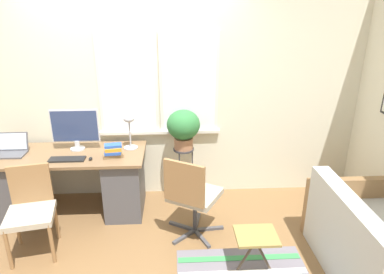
{
  "coord_description": "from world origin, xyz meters",
  "views": [
    {
      "loc": [
        0.47,
        -3.17,
        2.25
      ],
      "look_at": [
        0.66,
        0.18,
        0.97
      ],
      "focal_mm": 32.0,
      "sensor_mm": 36.0,
      "label": 1
    }
  ],
  "objects": [
    {
      "name": "laptop",
      "position": [
        -1.32,
        0.38,
        0.78
      ],
      "size": [
        0.32,
        0.26,
        0.21
      ],
      "color": "#4C4C51",
      "rests_on": "desk"
    },
    {
      "name": "keyboard",
      "position": [
        -0.67,
        0.18,
        0.74
      ],
      "size": [
        0.37,
        0.13,
        0.02
      ],
      "color": "black",
      "rests_on": "desk"
    },
    {
      "name": "wall_back_with_window",
      "position": [
        0.01,
        0.78,
        1.35
      ],
      "size": [
        9.0,
        0.12,
        2.7
      ],
      "color": "beige",
      "rests_on": "ground_plane"
    },
    {
      "name": "desk_chair_wooden",
      "position": [
        -0.9,
        -0.31,
        0.46
      ],
      "size": [
        0.49,
        0.5,
        0.84
      ],
      "rotation": [
        0.0,
        0.0,
        0.19
      ],
      "color": "olive",
      "rests_on": "ground_plane"
    },
    {
      "name": "desk_lamp",
      "position": [
        -0.03,
        0.48,
        1.01
      ],
      "size": [
        0.16,
        0.16,
        0.39
      ],
      "color": "#ADADB2",
      "rests_on": "desk"
    },
    {
      "name": "mouse",
      "position": [
        -0.42,
        0.17,
        0.75
      ],
      "size": [
        0.04,
        0.06,
        0.03
      ],
      "color": "black",
      "rests_on": "desk"
    },
    {
      "name": "book_stack",
      "position": [
        -0.19,
        0.25,
        0.8
      ],
      "size": [
        0.23,
        0.17,
        0.14
      ],
      "color": "olive",
      "rests_on": "desk"
    },
    {
      "name": "plant_stand",
      "position": [
        0.58,
        0.52,
        0.6
      ],
      "size": [
        0.24,
        0.24,
        0.69
      ],
      "color": "#333338",
      "rests_on": "ground_plane"
    },
    {
      "name": "potted_plant",
      "position": [
        0.58,
        0.52,
        0.96
      ],
      "size": [
        0.38,
        0.38,
        0.47
      ],
      "color": "#9E6B4C",
      "rests_on": "plant_stand"
    },
    {
      "name": "ground_plane",
      "position": [
        0.0,
        0.0,
        0.0
      ],
      "size": [
        14.0,
        14.0,
        0.0
      ],
      "primitive_type": "plane",
      "color": "brown"
    },
    {
      "name": "monitor",
      "position": [
        -0.63,
        0.48,
        0.99
      ],
      "size": [
        0.52,
        0.16,
        0.47
      ],
      "color": "silver",
      "rests_on": "desk"
    },
    {
      "name": "couch_loveseat",
      "position": [
        2.18,
        -0.86,
        0.27
      ],
      "size": [
        0.83,
        1.43,
        0.8
      ],
      "rotation": [
        0.0,
        0.0,
        1.57
      ],
      "color": "beige",
      "rests_on": "ground_plane"
    },
    {
      "name": "folding_stool",
      "position": [
        1.17,
        -0.72,
        0.34
      ],
      "size": [
        0.37,
        0.31,
        0.39
      ],
      "color": "olive",
      "rests_on": "ground_plane"
    },
    {
      "name": "desk",
      "position": [
        -0.74,
        0.35,
        0.39
      ],
      "size": [
        1.75,
        0.71,
        0.73
      ],
      "color": "brown",
      "rests_on": "ground_plane"
    },
    {
      "name": "office_chair_swivel",
      "position": [
        0.64,
        -0.19,
        0.48
      ],
      "size": [
        0.62,
        0.63,
        0.91
      ],
      "rotation": [
        0.0,
        0.0,
        2.62
      ],
      "color": "#47474C",
      "rests_on": "ground_plane"
    }
  ]
}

